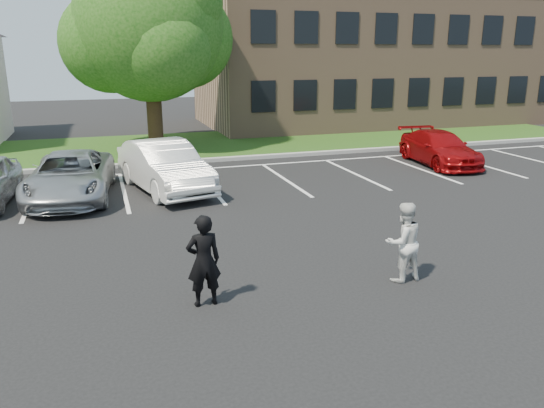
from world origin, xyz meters
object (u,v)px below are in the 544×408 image
object	(u,v)px
man_black_suit	(204,261)
man_white_shirt	(403,242)
car_red_compact	(439,148)
tree	(151,30)
car_white_sedan	(164,166)
car_silver_minivan	(70,176)
office_building	(377,56)

from	to	relation	value
man_black_suit	man_white_shirt	xyz separation A→B (m)	(3.95, -0.17, -0.04)
man_black_suit	car_red_compact	world-z (taller)	man_black_suit
car_red_compact	tree	bearing A→B (deg)	151.47
car_white_sedan	man_black_suit	bearing A→B (deg)	-105.75
tree	man_black_suit	size ratio (longest dim) A/B	5.18
man_black_suit	tree	bearing A→B (deg)	-97.36
tree	man_black_suit	xyz separation A→B (m)	(-1.05, -16.52, -4.50)
car_silver_minivan	car_white_sedan	size ratio (longest dim) A/B	1.04
car_silver_minivan	car_red_compact	distance (m)	14.02
man_black_suit	car_white_sedan	world-z (taller)	man_black_suit
tree	car_white_sedan	world-z (taller)	tree
man_white_shirt	office_building	bearing A→B (deg)	-121.29
tree	car_silver_minivan	distance (m)	9.98
car_white_sedan	tree	bearing A→B (deg)	71.97
tree	car_white_sedan	distance (m)	9.23
tree	man_white_shirt	bearing A→B (deg)	-80.17
man_black_suit	car_red_compact	size ratio (longest dim) A/B	0.37
car_white_sedan	car_red_compact	xyz separation A→B (m)	(11.10, 0.82, -0.15)
man_black_suit	office_building	bearing A→B (deg)	-128.58
man_black_suit	man_white_shirt	size ratio (longest dim) A/B	1.05
tree	car_silver_minivan	xyz separation A→B (m)	(-3.57, -8.08, -4.64)
car_silver_minivan	man_white_shirt	bearing A→B (deg)	-47.15
office_building	man_white_shirt	distance (m)	26.05
office_building	car_white_sedan	bearing A→B (deg)	-137.38
office_building	car_white_sedan	world-z (taller)	office_building
man_black_suit	car_silver_minivan	size ratio (longest dim) A/B	0.33
office_building	car_white_sedan	distance (m)	21.30
man_white_shirt	tree	bearing A→B (deg)	-84.00
man_white_shirt	car_red_compact	xyz separation A→B (m)	(7.53, 9.50, -0.15)
tree	man_black_suit	world-z (taller)	tree
office_building	car_silver_minivan	world-z (taller)	office_building
car_silver_minivan	car_white_sedan	bearing A→B (deg)	7.29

